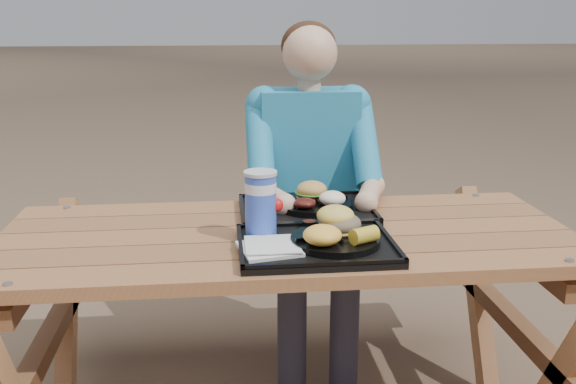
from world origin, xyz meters
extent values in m
cube|color=black|center=(0.06, -0.17, 0.76)|extent=(0.45, 0.35, 0.02)
cube|color=black|center=(0.08, 0.18, 0.76)|extent=(0.45, 0.35, 0.02)
cylinder|color=black|center=(0.12, -0.18, 0.78)|extent=(0.26, 0.26, 0.02)
cylinder|color=black|center=(0.11, 0.19, 0.78)|extent=(0.26, 0.26, 0.02)
cube|color=silver|center=(-0.08, -0.21, 0.78)|extent=(0.19, 0.19, 0.02)
cylinder|color=#183DB9|center=(-0.09, -0.08, 0.86)|extent=(0.09, 0.09, 0.19)
cylinder|color=#320C05|center=(0.06, -0.04, 0.78)|extent=(0.04, 0.04, 0.03)
cylinder|color=yellow|center=(0.13, -0.06, 0.79)|extent=(0.06, 0.06, 0.03)
ellipsoid|color=yellow|center=(0.07, -0.23, 0.82)|extent=(0.11, 0.11, 0.05)
cube|color=black|center=(-0.08, 0.18, 0.77)|extent=(0.04, 0.17, 0.01)
ellipsoid|color=#45120D|center=(0.07, 0.12, 0.81)|extent=(0.07, 0.07, 0.03)
ellipsoid|color=white|center=(0.16, 0.14, 0.81)|extent=(0.09, 0.09, 0.05)
camera|label=1|loc=(-0.21, -1.90, 1.41)|focal=40.00mm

